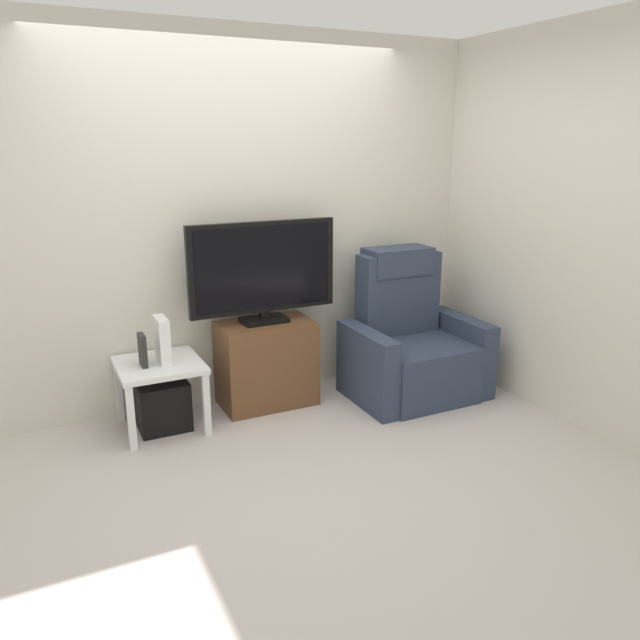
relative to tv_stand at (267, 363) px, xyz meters
The scene contains 10 objects.
ground_plane 0.93m from the tv_stand, 97.75° to the right, with size 6.40×6.40×0.00m, color #BCB2AD.
wall_back 1.03m from the tv_stand, 114.28° to the left, with size 6.40×0.06×2.60m, color beige.
wall_side 2.20m from the tv_stand, 26.23° to the right, with size 0.06×4.48×2.60m, color beige.
tv_stand is the anchor object (origin of this frame).
television 0.68m from the tv_stand, 90.00° to the left, with size 1.06×0.20×0.71m.
recliner_armchair 1.09m from the tv_stand, 14.45° to the right, with size 0.98×0.78×1.08m.
side_table 0.78m from the tv_stand, behind, with size 0.54×0.54×0.46m.
subwoofer_box 0.79m from the tv_stand, behind, with size 0.33×0.33×0.33m, color black.
book_upright 0.91m from the tv_stand, behind, with size 0.04×0.12×0.21m, color #262626.
game_console 0.80m from the tv_stand, behind, with size 0.07×0.20×0.30m, color white.
Camera 1 is at (-1.38, -3.07, 1.86)m, focal length 34.79 mm.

